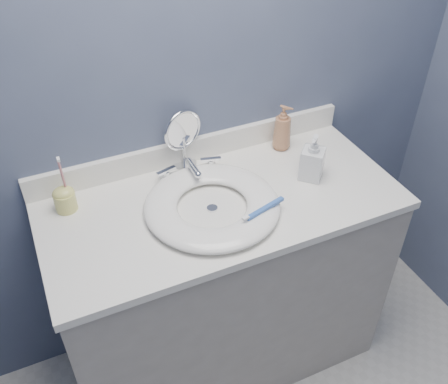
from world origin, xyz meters
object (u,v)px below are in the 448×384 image
soap_bottle_amber (283,127)px  soap_bottle_clear (313,157)px  makeup_mirror (183,137)px  toothbrush_holder (65,198)px

soap_bottle_amber → soap_bottle_clear: size_ratio=1.06×
makeup_mirror → soap_bottle_amber: 0.39m
makeup_mirror → toothbrush_holder: 0.46m
soap_bottle_amber → toothbrush_holder: (-0.82, -0.03, -0.04)m
makeup_mirror → toothbrush_holder: size_ratio=1.12×
makeup_mirror → soap_bottle_clear: 0.46m
makeup_mirror → soap_bottle_clear: (0.39, -0.25, -0.04)m
makeup_mirror → soap_bottle_amber: (0.38, -0.04, -0.04)m
soap_bottle_amber → toothbrush_holder: size_ratio=0.88×
soap_bottle_amber → soap_bottle_clear: soap_bottle_amber is taller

